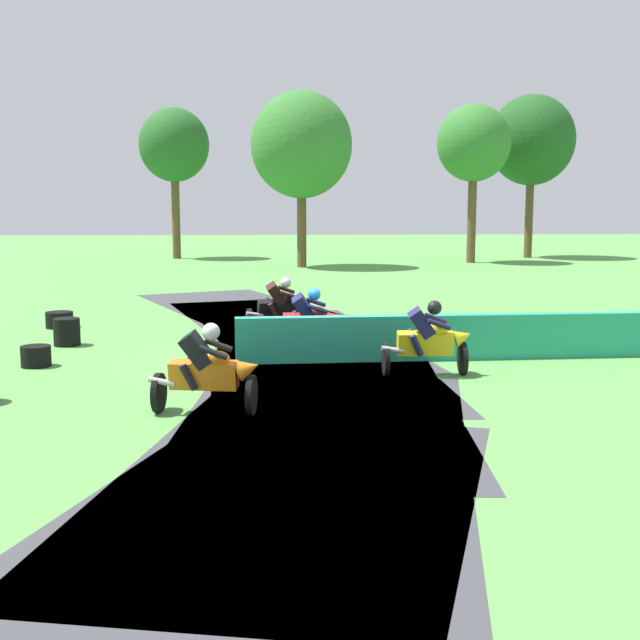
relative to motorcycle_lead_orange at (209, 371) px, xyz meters
The scene contains 15 objects.
ground_plane 4.33m from the motorcycle_lead_orange, 64.85° to the left, with size 120.00×120.00×0.00m, color #569947.
track_asphalt 4.05m from the motorcycle_lead_orange, 73.84° to the left, with size 7.97×26.59×0.01m.
safety_barrier 8.53m from the motorcycle_lead_orange, 29.19° to the left, with size 0.30×14.57×0.90m, color #239375.
motorcycle_lead_orange is the anchor object (origin of this frame).
motorcycle_chase_yellow 4.51m from the motorcycle_lead_orange, 34.08° to the left, with size 1.68×0.69×1.42m.
motorcycle_trailing_red 5.35m from the motorcycle_lead_orange, 71.63° to the left, with size 1.68×0.85×1.43m.
motorcycle_fourth_black 7.62m from the motorcycle_lead_orange, 81.78° to the left, with size 1.71×1.03×1.43m.
tire_stack_mid_b 5.18m from the motorcycle_lead_orange, 134.39° to the left, with size 0.56×0.56×0.40m.
tire_stack_far 6.98m from the motorcycle_lead_orange, 121.17° to the left, with size 0.57×0.57×0.60m.
tire_stack_extra_a 9.62m from the motorcycle_lead_orange, 117.60° to the left, with size 0.67×0.67×0.40m.
traffic_cone 10.47m from the motorcycle_lead_orange, 43.69° to the left, with size 0.28×0.28×0.44m, color orange.
tree_far_left 27.44m from the motorcycle_lead_orange, 85.61° to the left, with size 4.74×4.74×8.22m.
tree_far_right 33.88m from the motorcycle_lead_orange, 97.96° to the left, with size 3.76×3.76×8.09m.
tree_mid_rise 36.51m from the motorcycle_lead_orange, 65.75° to the left, with size 4.66×4.66×8.86m.
tree_behind_barrier 31.71m from the motorcycle_lead_orange, 69.84° to the left, with size 3.68×3.68×7.94m.
Camera 1 is at (-0.74, -15.63, 3.14)m, focal length 45.58 mm.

